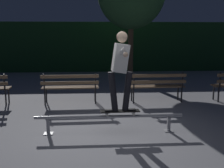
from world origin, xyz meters
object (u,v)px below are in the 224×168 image
skateboarder (120,65)px  park_bench_right_center (157,84)px  grind_rail (109,119)px  park_bench_left_center (70,85)px  skateboard (120,111)px

skateboarder → park_bench_right_center: skateboarder is taller
park_bench_right_center → grind_rail: bearing=-121.6°
park_bench_left_center → park_bench_right_center: bearing=0.0°
skateboarder → grind_rail: bearing=-180.0°
grind_rail → park_bench_right_center: size_ratio=1.84×
grind_rail → skateboarder: size_ratio=1.90×
park_bench_left_center → skateboarder: bearing=-64.6°
skateboarder → park_bench_left_center: (-1.18, 2.49, -0.84)m
grind_rail → skateboard: size_ratio=3.75×
grind_rail → skateboarder: skateboarder is taller
grind_rail → skateboarder: (0.22, 0.00, 1.09)m
park_bench_left_center → skateboard: bearing=-64.7°
skateboarder → park_bench_left_center: bearing=115.4°
skateboarder → park_bench_left_center: skateboarder is taller
grind_rail → skateboard: (0.22, -0.00, 0.15)m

